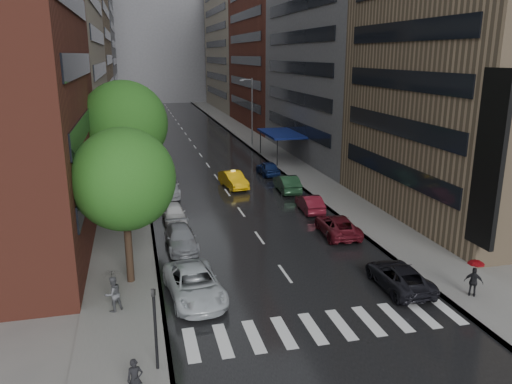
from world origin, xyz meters
TOP-DOWN VIEW (x-y plane):
  - ground at (0.00, 0.00)m, footprint 220.00×220.00m
  - road at (0.00, 50.00)m, footprint 14.00×140.00m
  - sidewalk_left at (-9.00, 50.00)m, footprint 4.00×140.00m
  - sidewalk_right at (9.00, 50.00)m, footprint 4.00×140.00m
  - crosswalk at (0.20, -2.00)m, footprint 13.15×2.80m
  - buildings_left at (-15.00, 58.79)m, footprint 8.00×108.00m
  - buildings_right at (15.00, 56.70)m, footprint 8.05×109.10m
  - building_far at (0.00, 118.00)m, footprint 40.00×14.00m
  - tree_near at (-8.60, 4.83)m, footprint 5.41×5.41m
  - tree_mid at (-8.60, 17.57)m, footprint 6.51×6.51m
  - tree_far at (-8.60, 34.27)m, footprint 4.54×4.54m
  - taxi at (0.90, 23.66)m, footprint 2.27×4.81m
  - parked_cars_left at (-5.40, 14.18)m, footprint 3.05×31.22m
  - parked_cars_right at (5.40, 13.66)m, footprint 2.64×31.60m
  - ped_bag_walker at (-8.43, -5.21)m, footprint 0.65×0.46m
  - ped_black_umbrella at (-9.40, 1.64)m, footprint 1.09×1.03m
  - ped_red_umbrella at (8.49, -1.18)m, footprint 0.95×0.87m
  - traffic_light at (-7.60, -3.57)m, footprint 0.18×0.15m
  - street_lamp_left at (-7.72, 30.00)m, footprint 1.74×0.22m
  - street_lamp_right at (7.72, 45.00)m, footprint 1.74×0.22m
  - awning at (8.98, 35.00)m, footprint 4.00×8.00m

SIDE VIEW (x-z plane):
  - ground at x=0.00m, z-range 0.00..0.00m
  - road at x=0.00m, z-range 0.00..0.01m
  - crosswalk at x=0.20m, z-range 0.01..0.02m
  - sidewalk_left at x=-9.00m, z-range 0.00..0.15m
  - sidewalk_right at x=9.00m, z-range 0.00..0.15m
  - parked_cars_right at x=5.40m, z-range -0.07..1.48m
  - parked_cars_left at x=-5.40m, z-range -0.04..1.53m
  - taxi at x=0.90m, z-range 0.00..1.52m
  - ped_bag_walker at x=-8.43m, z-range 0.12..1.69m
  - ped_red_umbrella at x=8.49m, z-range 0.34..2.35m
  - ped_black_umbrella at x=-9.40m, z-range 0.33..2.42m
  - traffic_light at x=-7.60m, z-range 0.50..3.95m
  - awning at x=8.98m, z-range 1.57..4.70m
  - street_lamp_left at x=-7.72m, z-range 0.39..9.39m
  - street_lamp_right at x=7.72m, z-range 0.39..9.39m
  - tree_far at x=-8.60m, z-range 1.33..8.56m
  - tree_near at x=-8.60m, z-range 1.59..10.21m
  - tree_mid at x=-8.60m, z-range 1.92..12.30m
  - buildings_right at x=15.00m, z-range -2.97..33.03m
  - buildings_left at x=-15.00m, z-range -3.01..34.99m
  - building_far at x=0.00m, z-range 0.00..32.00m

